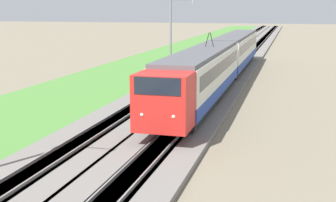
% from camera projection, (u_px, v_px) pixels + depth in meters
% --- Properties ---
extents(ballast_main, '(240.00, 4.40, 0.30)m').
position_uv_depth(ballast_main, '(204.00, 65.00, 57.35)').
color(ballast_main, slate).
rests_on(ballast_main, ground).
extents(ballast_adjacent, '(240.00, 4.40, 0.30)m').
position_uv_depth(ballast_adjacent, '(239.00, 66.00, 56.28)').
color(ballast_adjacent, slate).
rests_on(ballast_adjacent, ground).
extents(track_main, '(240.00, 1.57, 0.45)m').
position_uv_depth(track_main, '(204.00, 65.00, 57.34)').
color(track_main, '#4C4238').
rests_on(track_main, ground).
extents(track_adjacent, '(240.00, 1.57, 0.45)m').
position_uv_depth(track_adjacent, '(239.00, 66.00, 56.28)').
color(track_adjacent, '#4C4238').
rests_on(track_adjacent, ground).
extents(grass_verge, '(240.00, 12.75, 0.12)m').
position_uv_depth(grass_verge, '(159.00, 64.00, 58.83)').
color(grass_verge, '#4C8438').
rests_on(grass_verge, ground).
extents(passenger_train, '(42.29, 2.94, 5.22)m').
position_uv_depth(passenger_train, '(222.00, 59.00, 42.84)').
color(passenger_train, red).
rests_on(passenger_train, ground).
extents(catenary_mast_mid, '(0.22, 2.56, 8.78)m').
position_uv_depth(catenary_mast_mid, '(171.00, 31.00, 50.81)').
color(catenary_mast_mid, slate).
rests_on(catenary_mast_mid, ground).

